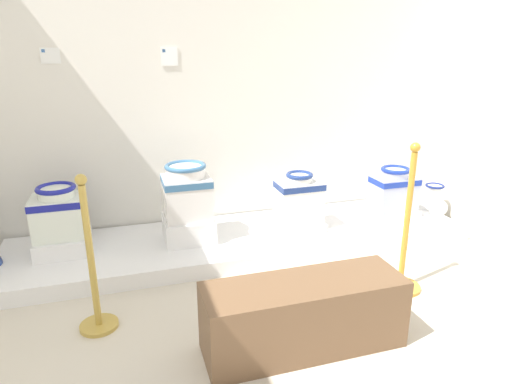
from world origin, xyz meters
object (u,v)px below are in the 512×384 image
antique_toilet_tall_cobalt (299,197)px  museum_bench (304,315)px  plinth_block_broad_patterned (64,243)px  decorative_vase_companion (432,205)px  stanchion_post_near_left (94,281)px  plinth_block_tall_cobalt (298,224)px  info_placard_second (169,56)px  plinth_block_squat_floral (391,213)px  antique_toilet_rightmost (187,190)px  antique_toilet_broad_patterned (59,211)px  stanchion_post_near_right (404,250)px  antique_toilet_squat_floral (394,188)px  plinth_block_rightmost (189,228)px  info_placard_first (50,55)px

antique_toilet_tall_cobalt → museum_bench: antique_toilet_tall_cobalt is taller
plinth_block_broad_patterned → decorative_vase_companion: 3.33m
decorative_vase_companion → stanchion_post_near_left: (-3.07, -0.92, 0.16)m
plinth_block_tall_cobalt → info_placard_second: info_placard_second is taller
plinth_block_broad_patterned → plinth_block_squat_floral: (2.80, -0.10, -0.03)m
decorative_vase_companion → stanchion_post_near_left: bearing=-163.4°
info_placard_second → museum_bench: info_placard_second is taller
antique_toilet_rightmost → stanchion_post_near_left: (-0.68, -0.86, -0.22)m
antique_toilet_broad_patterned → antique_toilet_tall_cobalt: bearing=-3.1°
decorative_vase_companion → stanchion_post_near_right: bearing=-135.6°
antique_toilet_rightmost → antique_toilet_squat_floral: 1.87m
decorative_vase_companion → stanchion_post_near_right: (-1.08, -1.05, 0.14)m
plinth_block_tall_cobalt → stanchion_post_near_right: (0.38, -0.95, 0.13)m
antique_toilet_broad_patterned → decorative_vase_companion: antique_toilet_broad_patterned is taller
antique_toilet_broad_patterned → stanchion_post_near_left: (0.26, -0.91, -0.14)m
plinth_block_tall_cobalt → plinth_block_squat_floral: (0.93, 0.01, -0.00)m
plinth_block_broad_patterned → antique_toilet_rightmost: (0.94, -0.06, 0.35)m
museum_bench → antique_toilet_broad_patterned: bearing=133.4°
antique_toilet_rightmost → info_placard_second: info_placard_second is taller
antique_toilet_tall_cobalt → stanchion_post_near_right: size_ratio=0.40×
antique_toilet_tall_cobalt → info_placard_second: (-0.96, 0.50, 1.13)m
info_placard_second → decorative_vase_companion: bearing=-9.3°
stanchion_post_near_left → antique_toilet_rightmost: bearing=51.6°
plinth_block_rightmost → antique_toilet_tall_cobalt: size_ratio=0.94×
antique_toilet_squat_floral → decorative_vase_companion: size_ratio=1.11×
antique_toilet_tall_cobalt → info_placard_second: info_placard_second is taller
info_placard_second → museum_bench: (0.44, -1.84, -1.34)m
antique_toilet_squat_floral → stanchion_post_near_left: bearing=-162.2°
plinth_block_tall_cobalt → info_placard_first: bearing=164.8°
plinth_block_squat_floral → antique_toilet_squat_floral: size_ratio=0.99×
plinth_block_squat_floral → decorative_vase_companion: 0.54m
plinth_block_tall_cobalt → info_placard_first: (-1.84, 0.50, 1.38)m
antique_toilet_squat_floral → decorative_vase_companion: (0.53, 0.10, -0.24)m
plinth_block_squat_floral → stanchion_post_near_left: bearing=-162.2°
decorative_vase_companion → info_placard_second: bearing=170.7°
antique_toilet_rightmost → plinth_block_rightmost: bearing=0.0°
info_placard_first → info_placard_second: size_ratio=0.95×
antique_toilet_tall_cobalt → stanchion_post_near_left: (-1.61, -0.81, -0.10)m
antique_toilet_broad_patterned → museum_bench: (1.36, -1.44, -0.25)m
plinth_block_broad_patterned → plinth_block_tall_cobalt: size_ratio=1.04×
antique_toilet_broad_patterned → antique_toilet_rightmost: (0.94, -0.06, 0.09)m
decorative_vase_companion → stanchion_post_near_right: 1.51m
plinth_block_squat_floral → museum_bench: museum_bench is taller
antique_toilet_broad_patterned → plinth_block_squat_floral: 2.82m
antique_toilet_broad_patterned → antique_toilet_rightmost: size_ratio=0.90×
antique_toilet_squat_floral → stanchion_post_near_right: bearing=-119.9°
plinth_block_squat_floral → plinth_block_broad_patterned: bearing=178.0°
plinth_block_tall_cobalt → stanchion_post_near_right: 1.03m
antique_toilet_tall_cobalt → antique_toilet_squat_floral: bearing=0.3°
antique_toilet_squat_floral → info_placard_second: 2.26m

